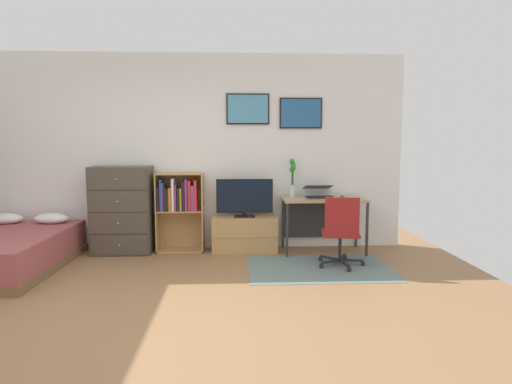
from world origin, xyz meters
name	(u,v)px	position (x,y,z in m)	size (l,w,h in m)	color
ground_plane	(156,312)	(0.00, 0.00, 0.00)	(7.20, 7.20, 0.00)	#936B44
wall_back_with_posters	(185,152)	(0.02, 2.43, 1.36)	(6.12, 0.09, 2.70)	white
area_rug	(319,268)	(1.70, 1.29, 0.00)	(1.70, 1.20, 0.01)	slate
bed	(2,251)	(-2.04, 1.41, 0.22)	(1.40, 1.95, 0.56)	brown
dresser	(122,210)	(-0.81, 2.15, 0.59)	(0.79, 0.46, 1.17)	#4C4238
bookshelf	(179,204)	(-0.06, 2.21, 0.66)	(0.64, 0.30, 1.08)	tan
tv_stand	(245,234)	(0.83, 2.17, 0.24)	(0.89, 0.41, 0.48)	tan
television	(245,198)	(0.83, 2.15, 0.74)	(0.77, 0.16, 0.52)	black
desk	(322,207)	(1.90, 2.16, 0.60)	(1.11, 0.58, 0.74)	tan
office_chair	(341,230)	(1.96, 1.32, 0.46)	(0.58, 0.58, 0.86)	#232326
laptop	(319,192)	(1.86, 2.18, 0.81)	(0.40, 0.43, 0.17)	#333338
computer_mouse	(342,197)	(2.15, 2.05, 0.76)	(0.06, 0.10, 0.03)	#262628
bamboo_vase	(292,177)	(1.50, 2.28, 1.01)	(0.09, 0.11, 0.53)	silver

